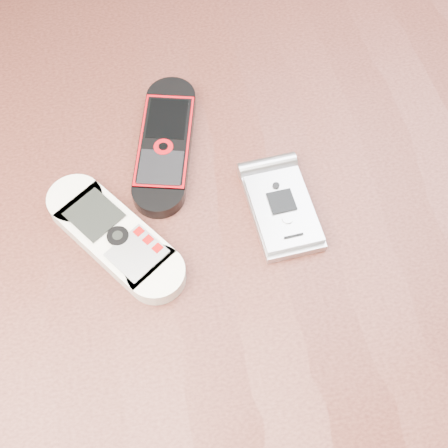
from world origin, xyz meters
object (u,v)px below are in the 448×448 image
at_px(nokia_white, 115,236).
at_px(nokia_black_red, 165,143).
at_px(motorola_razr, 282,208).
at_px(table, 220,275).

relative_size(nokia_white, nokia_black_red, 0.98).
xyz_separation_m(nokia_white, nokia_black_red, (0.06, 0.10, -0.00)).
bearing_deg(nokia_black_red, motorola_razr, -30.03).
height_order(table, nokia_black_red, nokia_black_red).
height_order(nokia_white, nokia_black_red, nokia_white).
xyz_separation_m(table, motorola_razr, (0.06, 0.01, 0.11)).
bearing_deg(table, nokia_black_red, 109.89).
relative_size(nokia_white, motorola_razr, 1.46).
distance_m(table, nokia_black_red, 0.16).
bearing_deg(nokia_black_red, table, -56.47).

